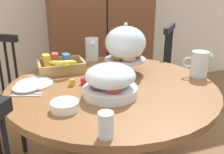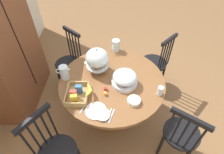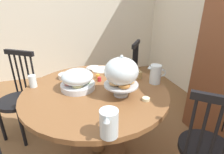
{
  "view_description": "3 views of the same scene",
  "coord_description": "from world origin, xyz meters",
  "px_view_note": "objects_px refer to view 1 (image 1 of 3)",
  "views": [
    {
      "loc": [
        -0.63,
        -1.32,
        1.32
      ],
      "look_at": [
        -0.15,
        0.06,
        0.79
      ],
      "focal_mm": 41.33,
      "sensor_mm": 36.0,
      "label": 1
    },
    {
      "loc": [
        -1.63,
        0.03,
        2.25
      ],
      "look_at": [
        -0.15,
        0.06,
        0.79
      ],
      "focal_mm": 28.43,
      "sensor_mm": 36.0,
      "label": 2
    },
    {
      "loc": [
        1.25,
        -0.2,
        1.47
      ],
      "look_at": [
        -0.15,
        0.21,
        0.84
      ],
      "focal_mm": 28.92,
      "sensor_mm": 36.0,
      "label": 3
    }
  ],
  "objects_px": {
    "cereal_basket": "(60,65)",
    "orange_juice_pitcher": "(199,65)",
    "wooden_armoire": "(99,15)",
    "china_plate_small": "(26,87)",
    "dining_table": "(112,114)",
    "pastry_stand_with_dome": "(125,45)",
    "china_plate_large": "(35,84)",
    "drinking_glass": "(106,125)",
    "fruit_platter_covered": "(110,81)",
    "cereal_bowl": "(65,106)",
    "windsor_chair_by_cabinet": "(152,79)",
    "milk_pitcher": "(92,50)",
    "butter_dish": "(134,63)"
  },
  "relations": [
    {
      "from": "fruit_platter_covered",
      "to": "cereal_basket",
      "type": "height_order",
      "value": "fruit_platter_covered"
    },
    {
      "from": "fruit_platter_covered",
      "to": "dining_table",
      "type": "bearing_deg",
      "value": 67.56
    },
    {
      "from": "fruit_platter_covered",
      "to": "milk_pitcher",
      "type": "distance_m",
      "value": 0.71
    },
    {
      "from": "fruit_platter_covered",
      "to": "china_plate_large",
      "type": "xyz_separation_m",
      "value": [
        -0.39,
        0.3,
        -0.08
      ]
    },
    {
      "from": "orange_juice_pitcher",
      "to": "cereal_bowl",
      "type": "xyz_separation_m",
      "value": [
        -0.92,
        -0.19,
        -0.05
      ]
    },
    {
      "from": "china_plate_small",
      "to": "pastry_stand_with_dome",
      "type": "bearing_deg",
      "value": 8.5
    },
    {
      "from": "cereal_basket",
      "to": "china_plate_small",
      "type": "height_order",
      "value": "cereal_basket"
    },
    {
      "from": "windsor_chair_by_cabinet",
      "to": "drinking_glass",
      "type": "height_order",
      "value": "windsor_chair_by_cabinet"
    },
    {
      "from": "cereal_basket",
      "to": "orange_juice_pitcher",
      "type": "bearing_deg",
      "value": -25.31
    },
    {
      "from": "wooden_armoire",
      "to": "cereal_bowl",
      "type": "relative_size",
      "value": 14.0
    },
    {
      "from": "dining_table",
      "to": "butter_dish",
      "type": "height_order",
      "value": "butter_dish"
    },
    {
      "from": "cereal_bowl",
      "to": "butter_dish",
      "type": "xyz_separation_m",
      "value": [
        0.62,
        0.58,
        -0.01
      ]
    },
    {
      "from": "milk_pitcher",
      "to": "china_plate_small",
      "type": "xyz_separation_m",
      "value": [
        -0.52,
        -0.48,
        -0.06
      ]
    },
    {
      "from": "wooden_armoire",
      "to": "dining_table",
      "type": "distance_m",
      "value": 1.55
    },
    {
      "from": "pastry_stand_with_dome",
      "to": "drinking_glass",
      "type": "xyz_separation_m",
      "value": [
        -0.37,
        -0.71,
        -0.14
      ]
    },
    {
      "from": "milk_pitcher",
      "to": "china_plate_small",
      "type": "bearing_deg",
      "value": -137.44
    },
    {
      "from": "wooden_armoire",
      "to": "windsor_chair_by_cabinet",
      "type": "xyz_separation_m",
      "value": [
        0.29,
        -0.76,
        -0.53
      ]
    },
    {
      "from": "pastry_stand_with_dome",
      "to": "cereal_basket",
      "type": "relative_size",
      "value": 1.09
    },
    {
      "from": "orange_juice_pitcher",
      "to": "cereal_bowl",
      "type": "bearing_deg",
      "value": -167.99
    },
    {
      "from": "wooden_armoire",
      "to": "drinking_glass",
      "type": "bearing_deg",
      "value": -105.96
    },
    {
      "from": "dining_table",
      "to": "orange_juice_pitcher",
      "type": "xyz_separation_m",
      "value": [
        0.59,
        -0.04,
        0.28
      ]
    },
    {
      "from": "fruit_platter_covered",
      "to": "china_plate_small",
      "type": "relative_size",
      "value": 2.0
    },
    {
      "from": "dining_table",
      "to": "pastry_stand_with_dome",
      "type": "bearing_deg",
      "value": 48.79
    },
    {
      "from": "fruit_platter_covered",
      "to": "milk_pitcher",
      "type": "xyz_separation_m",
      "value": [
        0.09,
        0.71,
        -0.0
      ]
    },
    {
      "from": "wooden_armoire",
      "to": "fruit_platter_covered",
      "type": "height_order",
      "value": "wooden_armoire"
    },
    {
      "from": "wooden_armoire",
      "to": "china_plate_small",
      "type": "bearing_deg",
      "value": -122.02
    },
    {
      "from": "orange_juice_pitcher",
      "to": "china_plate_large",
      "type": "relative_size",
      "value": 0.82
    },
    {
      "from": "wooden_armoire",
      "to": "windsor_chair_by_cabinet",
      "type": "distance_m",
      "value": 0.97
    },
    {
      "from": "cereal_bowl",
      "to": "orange_juice_pitcher",
      "type": "bearing_deg",
      "value": 12.01
    },
    {
      "from": "dining_table",
      "to": "drinking_glass",
      "type": "height_order",
      "value": "drinking_glass"
    },
    {
      "from": "windsor_chair_by_cabinet",
      "to": "milk_pitcher",
      "type": "distance_m",
      "value": 0.72
    },
    {
      "from": "china_plate_large",
      "to": "drinking_glass",
      "type": "bearing_deg",
      "value": -70.96
    },
    {
      "from": "wooden_armoire",
      "to": "butter_dish",
      "type": "height_order",
      "value": "wooden_armoire"
    },
    {
      "from": "milk_pitcher",
      "to": "cereal_bowl",
      "type": "relative_size",
      "value": 1.32
    },
    {
      "from": "china_plate_large",
      "to": "china_plate_small",
      "type": "xyz_separation_m",
      "value": [
        -0.05,
        -0.07,
        0.01
      ]
    },
    {
      "from": "milk_pitcher",
      "to": "drinking_glass",
      "type": "bearing_deg",
      "value": -102.23
    },
    {
      "from": "windsor_chair_by_cabinet",
      "to": "china_plate_small",
      "type": "bearing_deg",
      "value": -152.32
    },
    {
      "from": "windsor_chair_by_cabinet",
      "to": "fruit_platter_covered",
      "type": "xyz_separation_m",
      "value": [
        -0.7,
        -0.82,
        0.37
      ]
    },
    {
      "from": "dining_table",
      "to": "china_plate_small",
      "type": "height_order",
      "value": "china_plate_small"
    },
    {
      "from": "orange_juice_pitcher",
      "to": "butter_dish",
      "type": "bearing_deg",
      "value": 127.75
    },
    {
      "from": "pastry_stand_with_dome",
      "to": "china_plate_large",
      "type": "distance_m",
      "value": 0.63
    },
    {
      "from": "windsor_chair_by_cabinet",
      "to": "fruit_platter_covered",
      "type": "distance_m",
      "value": 1.14
    },
    {
      "from": "windsor_chair_by_cabinet",
      "to": "china_plate_large",
      "type": "relative_size",
      "value": 4.43
    },
    {
      "from": "orange_juice_pitcher",
      "to": "dining_table",
      "type": "bearing_deg",
      "value": 175.93
    },
    {
      "from": "china_plate_large",
      "to": "butter_dish",
      "type": "bearing_deg",
      "value": 14.02
    },
    {
      "from": "dining_table",
      "to": "fruit_platter_covered",
      "type": "height_order",
      "value": "fruit_platter_covered"
    },
    {
      "from": "cereal_basket",
      "to": "drinking_glass",
      "type": "relative_size",
      "value": 2.87
    },
    {
      "from": "dining_table",
      "to": "fruit_platter_covered",
      "type": "relative_size",
      "value": 4.21
    },
    {
      "from": "milk_pitcher",
      "to": "drinking_glass",
      "type": "distance_m",
      "value": 1.12
    },
    {
      "from": "fruit_platter_covered",
      "to": "cereal_bowl",
      "type": "distance_m",
      "value": 0.29
    }
  ]
}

